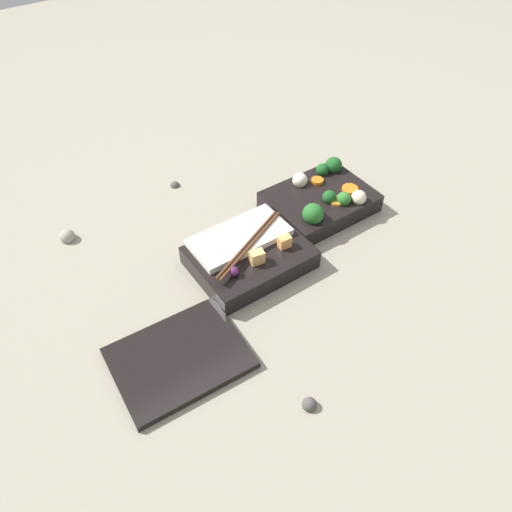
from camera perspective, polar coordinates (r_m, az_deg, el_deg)
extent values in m
plane|color=gray|center=(0.94, 3.54, 2.49)|extent=(3.00, 3.00, 0.00)
cube|color=black|center=(0.99, 7.27, 6.18)|extent=(0.20, 0.15, 0.04)
sphere|color=#236023|center=(0.92, 6.54, 4.79)|extent=(0.04, 0.04, 0.04)
sphere|color=#19511E|center=(1.04, 8.86, 10.19)|extent=(0.03, 0.03, 0.03)
sphere|color=#2D7028|center=(0.96, 10.01, 6.44)|extent=(0.03, 0.03, 0.03)
sphere|color=#19511E|center=(1.03, 7.60, 9.73)|extent=(0.03, 0.03, 0.03)
sphere|color=#19511E|center=(0.96, 8.47, 6.58)|extent=(0.03, 0.03, 0.03)
cylinder|color=orange|center=(1.00, 10.56, 7.61)|extent=(0.03, 0.03, 0.01)
cylinder|color=orange|center=(0.96, 9.18, 6.24)|extent=(0.04, 0.04, 0.01)
cylinder|color=orange|center=(0.93, 6.89, 4.89)|extent=(0.03, 0.03, 0.01)
cylinder|color=orange|center=(1.01, 7.02, 8.53)|extent=(0.03, 0.03, 0.01)
sphere|color=beige|center=(1.00, 5.04, 8.63)|extent=(0.03, 0.03, 0.03)
sphere|color=beige|center=(0.97, 11.66, 6.56)|extent=(0.03, 0.03, 0.03)
cube|color=black|center=(0.87, -0.72, -0.15)|extent=(0.20, 0.15, 0.04)
cube|color=silver|center=(0.87, -1.90, 2.18)|extent=(0.17, 0.09, 0.01)
cube|color=#F4A356|center=(0.86, 3.28, 1.64)|extent=(0.02, 0.02, 0.02)
cube|color=#EAB266|center=(0.83, 0.12, -0.13)|extent=(0.03, 0.02, 0.02)
sphere|color=#4C1E4C|center=(0.81, -2.56, -1.78)|extent=(0.02, 0.02, 0.02)
cylinder|color=#56331E|center=(0.85, -0.95, 1.49)|extent=(0.18, 0.08, 0.01)
cylinder|color=#56331E|center=(0.85, -0.54, 1.32)|extent=(0.18, 0.08, 0.01)
cube|color=black|center=(0.76, -8.74, -11.44)|extent=(0.20, 0.16, 0.01)
sphere|color=#474442|center=(1.06, -9.27, 8.14)|extent=(0.02, 0.02, 0.02)
sphere|color=#474442|center=(0.72, 6.12, -16.51)|extent=(0.02, 0.02, 0.02)
sphere|color=gray|center=(0.99, -20.74, 2.10)|extent=(0.03, 0.03, 0.03)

